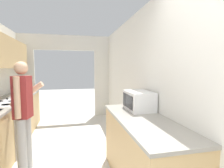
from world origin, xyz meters
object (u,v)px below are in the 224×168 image
Objects in this scene: person at (23,114)px; microwave at (139,101)px; range_oven at (4,127)px; knife at (8,98)px.

microwave is at bearing -89.66° from person.
range_oven is 0.65× the size of person.
microwave reaches higher than knife.
person is 1.68m from microwave.
person reaches higher than knife.
person reaches higher than microwave.
knife is (-2.21, 1.49, -0.13)m from microwave.
person is at bearing 169.43° from microwave.
range_oven is at bearing 46.82° from person.
person is (0.52, -0.71, 0.40)m from range_oven.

